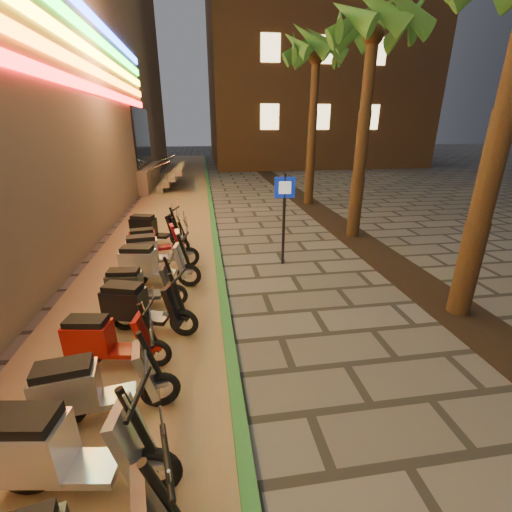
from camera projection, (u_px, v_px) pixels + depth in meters
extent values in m
plane|color=#474442|center=(310.00, 413.00, 4.34)|extent=(120.00, 120.00, 0.00)
cube|color=#8C7251|center=(168.00, 220.00, 13.20)|extent=(3.40, 60.00, 0.01)
cube|color=#296F34|center=(212.00, 217.00, 13.42)|extent=(0.18, 60.00, 0.10)
cube|color=black|center=(382.00, 257.00, 9.46)|extent=(1.20, 40.00, 0.02)
cube|color=black|center=(142.00, 137.00, 19.32)|extent=(0.08, 5.00, 3.00)
cube|color=gray|center=(110.00, 177.00, 19.82)|extent=(5.00, 6.00, 1.20)
cube|color=#FF1414|center=(50.00, 73.00, 7.64)|extent=(0.06, 26.00, 0.28)
cube|color=orange|center=(44.00, 45.00, 7.44)|extent=(0.06, 26.00, 0.28)
cube|color=yellow|center=(38.00, 15.00, 7.25)|extent=(0.06, 26.00, 0.28)
cube|color=gray|center=(164.00, 184.00, 20.41)|extent=(0.35, 5.00, 0.30)
cube|color=gray|center=(170.00, 178.00, 20.35)|extent=(0.35, 5.00, 0.30)
cube|color=gray|center=(175.00, 173.00, 20.29)|extent=(0.35, 5.00, 0.30)
cube|color=gray|center=(181.00, 168.00, 20.23)|extent=(0.35, 5.00, 0.30)
cylinder|color=silver|center=(151.00, 169.00, 18.11)|extent=(2.09, 0.06, 0.81)
cylinder|color=silver|center=(159.00, 162.00, 21.80)|extent=(2.09, 0.06, 0.81)
cube|color=brown|center=(309.00, 17.00, 30.67)|extent=(18.00, 16.00, 25.00)
cube|color=#E4C67D|center=(270.00, 117.00, 25.60)|extent=(1.40, 0.06, 1.80)
cube|color=#E4C67D|center=(321.00, 117.00, 26.16)|extent=(1.40, 0.06, 1.80)
cube|color=#E4C67D|center=(370.00, 117.00, 26.72)|extent=(1.40, 0.06, 1.80)
cube|color=#E4C67D|center=(271.00, 48.00, 23.98)|extent=(1.40, 0.06, 1.80)
cube|color=#E4C67D|center=(325.00, 49.00, 24.55)|extent=(1.40, 0.06, 1.80)
cube|color=#E4C67D|center=(377.00, 51.00, 25.11)|extent=(1.40, 0.06, 1.80)
cylinder|color=#472D19|center=(491.00, 169.00, 5.72)|extent=(0.40, 0.40, 5.45)
cylinder|color=#472D19|center=(362.00, 145.00, 10.29)|extent=(0.40, 0.40, 5.70)
sphere|color=#472D19|center=(373.00, 35.00, 9.27)|extent=(0.56, 0.56, 0.56)
cone|color=#2B541A|center=(406.00, 17.00, 9.23)|extent=(0.60, 1.93, 1.52)
cone|color=#2B541A|center=(388.00, 22.00, 9.72)|extent=(1.70, 1.86, 1.52)
cone|color=#2B541A|center=(366.00, 24.00, 9.93)|extent=(2.00, 0.93, 1.52)
cone|color=#2B541A|center=(348.00, 23.00, 9.75)|extent=(1.97, 1.48, 1.52)
cone|color=#2B541A|center=(341.00, 17.00, 9.27)|extent=(1.22, 2.02, 1.52)
cone|color=#2B541A|center=(350.00, 10.00, 8.71)|extent=(1.22, 2.02, 1.52)
cone|color=#2B541A|center=(373.00, 5.00, 8.33)|extent=(1.97, 1.48, 1.52)
cone|color=#2B541A|center=(398.00, 5.00, 8.32)|extent=(2.00, 0.93, 1.52)
cone|color=#2B541A|center=(411.00, 10.00, 8.67)|extent=(1.70, 1.86, 1.52)
cylinder|color=#472D19|center=(312.00, 136.00, 14.86)|extent=(0.40, 0.40, 5.95)
sphere|color=#472D19|center=(316.00, 58.00, 13.79)|extent=(0.56, 0.56, 0.56)
cone|color=#2B541A|center=(338.00, 46.00, 13.75)|extent=(0.60, 1.93, 1.52)
cone|color=#2B541A|center=(328.00, 49.00, 14.25)|extent=(1.70, 1.86, 1.52)
cone|color=#2B541A|center=(314.00, 50.00, 14.46)|extent=(2.00, 0.93, 1.52)
cone|color=#2B541A|center=(301.00, 49.00, 14.28)|extent=(1.97, 1.48, 1.52)
cone|color=#2B541A|center=(295.00, 46.00, 13.79)|extent=(1.22, 2.02, 1.52)
cone|color=#2B541A|center=(299.00, 43.00, 13.23)|extent=(1.22, 2.02, 1.52)
cone|color=#2B541A|center=(312.00, 40.00, 12.86)|extent=(1.97, 1.48, 1.52)
cone|color=#2B541A|center=(328.00, 40.00, 12.85)|extent=(2.00, 0.93, 1.52)
cone|color=#2B541A|center=(338.00, 42.00, 13.20)|extent=(1.70, 1.86, 1.52)
cylinder|color=black|center=(284.00, 221.00, 8.63)|extent=(0.07, 0.07, 2.33)
cube|color=#0C24A7|center=(285.00, 187.00, 8.31)|extent=(0.51, 0.06, 0.51)
cube|color=white|center=(285.00, 188.00, 8.29)|extent=(0.30, 0.04, 0.30)
cylinder|color=black|center=(164.00, 495.00, 2.52)|extent=(0.30, 0.13, 0.80)
cylinder|color=black|center=(167.00, 459.00, 2.41)|extent=(0.17, 0.62, 0.05)
torus|color=black|center=(24.00, 472.00, 3.30)|extent=(0.59, 0.19, 0.58)
cylinder|color=silver|center=(24.00, 472.00, 3.30)|extent=(0.17, 0.13, 0.16)
torus|color=black|center=(153.00, 471.00, 3.31)|extent=(0.59, 0.19, 0.58)
cylinder|color=silver|center=(153.00, 471.00, 3.31)|extent=(0.17, 0.13, 0.16)
cube|color=silver|center=(87.00, 468.00, 3.29)|extent=(0.66, 0.46, 0.09)
cube|color=silver|center=(25.00, 447.00, 3.18)|extent=(0.83, 0.53, 0.56)
cube|color=black|center=(16.00, 421.00, 3.07)|extent=(0.73, 0.45, 0.13)
cube|color=silver|center=(132.00, 442.00, 3.17)|extent=(0.36, 0.48, 0.78)
cylinder|color=black|center=(137.00, 424.00, 3.09)|extent=(0.31, 0.12, 0.82)
cylinder|color=black|center=(139.00, 393.00, 2.97)|extent=(0.14, 0.65, 0.05)
cube|color=silver|center=(152.00, 461.00, 3.26)|extent=(0.26, 0.19, 0.07)
torus|color=black|center=(65.00, 410.00, 4.06)|extent=(0.52, 0.17, 0.51)
cylinder|color=silver|center=(65.00, 410.00, 4.06)|extent=(0.15, 0.12, 0.14)
torus|color=black|center=(161.00, 390.00, 4.37)|extent=(0.52, 0.17, 0.51)
cylinder|color=silver|center=(161.00, 390.00, 4.37)|extent=(0.15, 0.12, 0.14)
cube|color=#999AA0|center=(113.00, 397.00, 4.20)|extent=(0.59, 0.41, 0.08)
cube|color=#999AA0|center=(67.00, 389.00, 3.98)|extent=(0.74, 0.47, 0.49)
cube|color=black|center=(62.00, 369.00, 3.88)|extent=(0.65, 0.40, 0.12)
cube|color=#999AA0|center=(146.00, 371.00, 4.21)|extent=(0.32, 0.43, 0.69)
cylinder|color=black|center=(150.00, 356.00, 4.16)|extent=(0.28, 0.11, 0.73)
cylinder|color=black|center=(152.00, 333.00, 4.06)|extent=(0.13, 0.57, 0.04)
cube|color=#999AA0|center=(160.00, 382.00, 4.33)|extent=(0.24, 0.17, 0.06)
torus|color=black|center=(87.00, 353.00, 5.11)|extent=(0.49, 0.17, 0.48)
cylinder|color=silver|center=(87.00, 353.00, 5.11)|extent=(0.14, 0.11, 0.13)
torus|color=black|center=(156.00, 353.00, 5.10)|extent=(0.49, 0.17, 0.48)
cylinder|color=silver|center=(156.00, 353.00, 5.10)|extent=(0.14, 0.11, 0.13)
cube|color=maroon|center=(121.00, 351.00, 5.09)|extent=(0.55, 0.39, 0.07)
cube|color=maroon|center=(89.00, 337.00, 5.01)|extent=(0.69, 0.45, 0.46)
cube|color=black|center=(86.00, 322.00, 4.92)|extent=(0.61, 0.38, 0.11)
cube|color=maroon|center=(145.00, 335.00, 4.99)|extent=(0.30, 0.40, 0.65)
cylinder|color=black|center=(148.00, 324.00, 4.92)|extent=(0.26, 0.10, 0.68)
cylinder|color=black|center=(149.00, 306.00, 4.81)|extent=(0.13, 0.53, 0.04)
cube|color=maroon|center=(155.00, 347.00, 5.06)|extent=(0.22, 0.16, 0.06)
torus|color=black|center=(123.00, 317.00, 6.01)|extent=(0.53, 0.25, 0.52)
cylinder|color=silver|center=(123.00, 317.00, 6.01)|extent=(0.16, 0.14, 0.14)
torus|color=black|center=(184.00, 322.00, 5.85)|extent=(0.53, 0.25, 0.52)
cylinder|color=silver|center=(184.00, 322.00, 5.85)|extent=(0.16, 0.14, 0.14)
cube|color=black|center=(152.00, 318.00, 5.92)|extent=(0.63, 0.49, 0.08)
cube|color=black|center=(125.00, 303.00, 5.90)|extent=(0.78, 0.57, 0.50)
cube|color=black|center=(122.00, 288.00, 5.79)|extent=(0.69, 0.49, 0.12)
cube|color=black|center=(174.00, 304.00, 5.75)|extent=(0.37, 0.46, 0.70)
cylinder|color=black|center=(177.00, 294.00, 5.67)|extent=(0.28, 0.15, 0.74)
cylinder|color=black|center=(179.00, 276.00, 5.55)|extent=(0.22, 0.57, 0.04)
cube|color=black|center=(183.00, 316.00, 5.81)|extent=(0.25, 0.20, 0.06)
torus|color=black|center=(123.00, 297.00, 6.76)|extent=(0.48, 0.13, 0.48)
cylinder|color=silver|center=(123.00, 297.00, 6.76)|extent=(0.14, 0.10, 0.13)
torus|color=black|center=(176.00, 295.00, 6.83)|extent=(0.48, 0.13, 0.48)
cylinder|color=silver|center=(176.00, 295.00, 6.83)|extent=(0.14, 0.10, 0.13)
cube|color=#282C2E|center=(149.00, 295.00, 6.78)|extent=(0.53, 0.35, 0.07)
cube|color=#282C2E|center=(125.00, 285.00, 6.67)|extent=(0.67, 0.40, 0.46)
cube|color=black|center=(123.00, 272.00, 6.57)|extent=(0.59, 0.33, 0.11)
cube|color=#282C2E|center=(168.00, 281.00, 6.71)|extent=(0.27, 0.38, 0.65)
cylinder|color=black|center=(170.00, 273.00, 6.65)|extent=(0.26, 0.08, 0.68)
cylinder|color=black|center=(171.00, 258.00, 6.55)|extent=(0.08, 0.54, 0.04)
cube|color=#282C2E|center=(175.00, 290.00, 6.79)|extent=(0.21, 0.14, 0.06)
torus|color=black|center=(137.00, 275.00, 7.67)|extent=(0.56, 0.20, 0.55)
cylinder|color=silver|center=(137.00, 275.00, 7.67)|extent=(0.16, 0.13, 0.15)
torus|color=black|center=(189.00, 275.00, 7.65)|extent=(0.56, 0.20, 0.55)
cylinder|color=silver|center=(189.00, 275.00, 7.65)|extent=(0.16, 0.13, 0.15)
cube|color=silver|center=(162.00, 273.00, 7.64)|extent=(0.63, 0.45, 0.08)
cube|color=silver|center=(139.00, 262.00, 7.56)|extent=(0.80, 0.52, 0.53)
cube|color=black|center=(137.00, 249.00, 7.45)|extent=(0.70, 0.44, 0.13)
cube|color=silver|center=(181.00, 260.00, 7.52)|extent=(0.35, 0.46, 0.74)
cylinder|color=black|center=(184.00, 251.00, 7.45)|extent=(0.30, 0.12, 0.78)
cylinder|color=black|center=(185.00, 237.00, 7.33)|extent=(0.15, 0.61, 0.05)
cube|color=silver|center=(189.00, 270.00, 7.61)|extent=(0.25, 0.18, 0.06)
torus|color=black|center=(140.00, 262.00, 8.37)|extent=(0.56, 0.19, 0.55)
cylinder|color=silver|center=(140.00, 262.00, 8.37)|extent=(0.16, 0.13, 0.15)
torus|color=black|center=(189.00, 257.00, 8.71)|extent=(0.56, 0.19, 0.55)
cylinder|color=silver|center=(189.00, 257.00, 8.71)|extent=(0.16, 0.13, 0.15)
cube|color=#929198|center=(164.00, 258.00, 8.52)|extent=(0.63, 0.45, 0.08)
cube|color=#929198|center=(142.00, 250.00, 8.28)|extent=(0.79, 0.51, 0.53)
cube|color=black|center=(141.00, 238.00, 8.18)|extent=(0.70, 0.44, 0.13)
cube|color=#929198|center=(182.00, 244.00, 8.54)|extent=(0.34, 0.46, 0.74)
cylinder|color=black|center=(184.00, 236.00, 8.48)|extent=(0.30, 0.12, 0.78)
cylinder|color=black|center=(185.00, 223.00, 8.38)|extent=(0.14, 0.61, 0.05)
cube|color=#929198|center=(188.00, 253.00, 8.66)|extent=(0.25, 0.18, 0.06)
torus|color=black|center=(141.00, 251.00, 9.21)|extent=(0.50, 0.19, 0.49)
cylinder|color=silver|center=(141.00, 251.00, 9.21)|extent=(0.15, 0.12, 0.13)
torus|color=black|center=(181.00, 247.00, 9.54)|extent=(0.50, 0.19, 0.49)
cylinder|color=silver|center=(181.00, 247.00, 9.54)|extent=(0.15, 0.12, 0.13)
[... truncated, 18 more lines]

